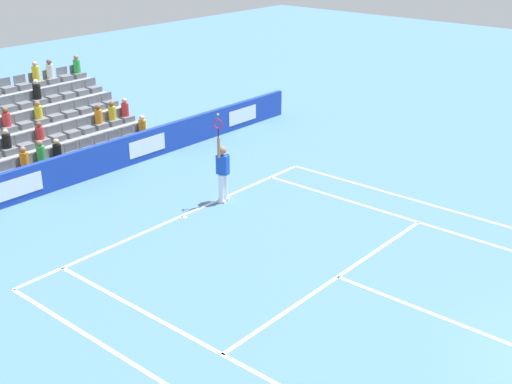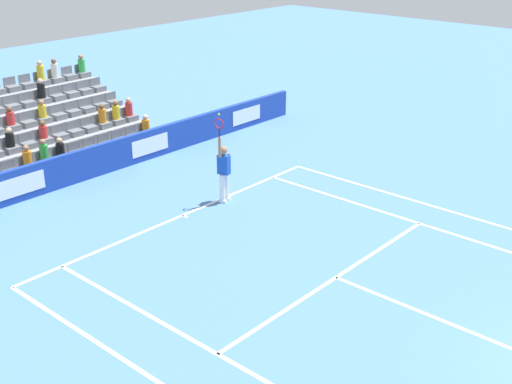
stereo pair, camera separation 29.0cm
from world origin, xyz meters
name	(u,v)px [view 2 (the right image)]	position (x,y,z in m)	size (l,w,h in m)	color
line_baseline	(183,215)	(0.00, -11.89, 0.00)	(10.97, 0.10, 0.01)	white
line_service	(336,277)	(0.00, -6.40, 0.00)	(8.23, 0.10, 0.01)	white
line_centre_service	(458,327)	(0.00, -3.20, 0.00)	(0.10, 6.40, 0.01)	white
line_singles_sideline_left	(234,363)	(4.12, -5.95, 0.00)	(0.10, 11.89, 0.01)	white
line_singles_sideline_right	(434,228)	(-4.12, -5.95, 0.00)	(0.10, 11.89, 0.01)	white
line_doubles_sideline_right	(456,213)	(-5.49, -5.95, 0.00)	(0.10, 11.89, 0.01)	white
line_centre_mark	(185,216)	(0.00, -11.79, 0.00)	(0.10, 0.20, 0.01)	white
sponsor_barrier	(89,163)	(0.00, -16.44, 0.53)	(20.52, 0.22, 1.06)	#193899
tennis_player	(224,171)	(-1.58, -11.70, 0.99)	(0.54, 0.41, 2.85)	white
stadium_stand	(30,133)	(0.00, -20.00, 0.83)	(7.44, 4.75, 3.05)	gray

